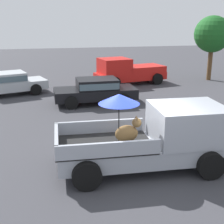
% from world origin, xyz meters
% --- Properties ---
extents(ground_plane, '(80.00, 80.00, 0.00)m').
position_xyz_m(ground_plane, '(0.00, 0.00, 0.00)').
color(ground_plane, '#38383D').
extents(pickup_truck_main, '(5.13, 2.43, 2.35)m').
position_xyz_m(pickup_truck_main, '(0.46, -0.02, 0.97)').
color(pickup_truck_main, black).
rests_on(pickup_truck_main, ground).
extents(pickup_truck_red, '(5.05, 2.86, 1.80)m').
position_xyz_m(pickup_truck_red, '(2.89, 12.22, 0.87)').
color(pickup_truck_red, black).
rests_on(pickup_truck_red, ground).
extents(parked_sedan_near, '(4.63, 2.95, 1.33)m').
position_xyz_m(parked_sedan_near, '(-4.83, 10.70, 0.74)').
color(parked_sedan_near, black).
rests_on(parked_sedan_near, ground).
extents(parked_sedan_far, '(4.30, 1.98, 1.33)m').
position_xyz_m(parked_sedan_far, '(-0.08, 7.70, 0.74)').
color(parked_sedan_far, black).
rests_on(parked_sedan_far, ground).
extents(tree_by_lot, '(2.57, 2.57, 4.57)m').
position_xyz_m(tree_by_lot, '(9.12, 12.39, 3.25)').
color(tree_by_lot, brown).
rests_on(tree_by_lot, ground).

